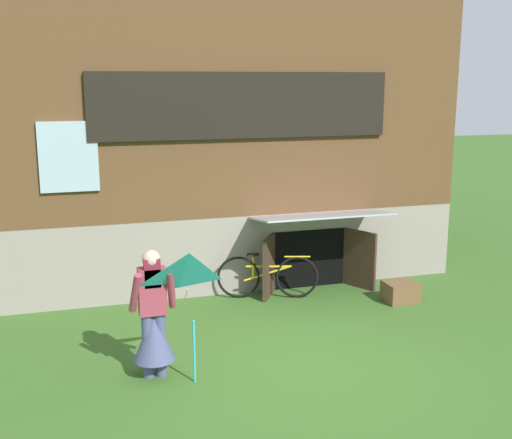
# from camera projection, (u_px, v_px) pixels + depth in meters

# --- Properties ---
(ground_plane) EXTENTS (60.00, 60.00, 0.00)m
(ground_plane) POSITION_uv_depth(u_px,v_px,m) (305.00, 363.00, 8.50)
(ground_plane) COLOR #386023
(log_house) EXTENTS (8.15, 6.67, 5.15)m
(log_house) POSITION_uv_depth(u_px,v_px,m) (208.00, 134.00, 13.36)
(log_house) COLOR gray
(log_house) RESTS_ON ground_plane
(person) EXTENTS (0.61, 0.53, 1.66)m
(person) POSITION_uv_depth(u_px,v_px,m) (154.00, 324.00, 7.97)
(person) COLOR #474C75
(person) RESTS_ON ground_plane
(kite) EXTENTS (0.88, 0.83, 1.64)m
(kite) POSITION_uv_depth(u_px,v_px,m) (190.00, 285.00, 7.48)
(kite) COLOR #2DB2CC
(kite) RESTS_ON ground_plane
(bicycle_yellow) EXTENTS (1.68, 0.54, 0.79)m
(bicycle_yellow) POSITION_uv_depth(u_px,v_px,m) (268.00, 276.00, 10.96)
(bicycle_yellow) COLOR black
(bicycle_yellow) RESTS_ON ground_plane
(wooden_crate) EXTENTS (0.55, 0.46, 0.34)m
(wooden_crate) POSITION_uv_depth(u_px,v_px,m) (401.00, 292.00, 10.83)
(wooden_crate) COLOR brown
(wooden_crate) RESTS_ON ground_plane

